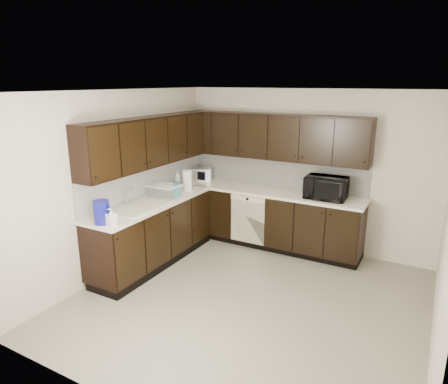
# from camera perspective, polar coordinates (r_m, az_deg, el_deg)

# --- Properties ---
(floor) EXTENTS (4.00, 4.00, 0.00)m
(floor) POSITION_cam_1_polar(r_m,az_deg,el_deg) (5.10, 3.55, -15.18)
(floor) COLOR gray
(floor) RESTS_ON ground
(ceiling) EXTENTS (4.00, 4.00, 0.00)m
(ceiling) POSITION_cam_1_polar(r_m,az_deg,el_deg) (4.39, 4.11, 14.15)
(ceiling) COLOR white
(ceiling) RESTS_ON wall_back
(wall_back) EXTENTS (4.00, 0.02, 2.50)m
(wall_back) POSITION_cam_1_polar(r_m,az_deg,el_deg) (6.40, 11.47, 3.04)
(wall_back) COLOR beige
(wall_back) RESTS_ON floor
(wall_left) EXTENTS (0.02, 4.00, 2.50)m
(wall_left) POSITION_cam_1_polar(r_m,az_deg,el_deg) (5.70, -14.71, 1.29)
(wall_left) COLOR beige
(wall_left) RESTS_ON floor
(wall_right) EXTENTS (0.02, 4.00, 2.50)m
(wall_right) POSITION_cam_1_polar(r_m,az_deg,el_deg) (4.20, 29.41, -5.35)
(wall_right) COLOR beige
(wall_right) RESTS_ON floor
(wall_front) EXTENTS (4.00, 0.02, 2.50)m
(wall_front) POSITION_cam_1_polar(r_m,az_deg,el_deg) (3.03, -12.90, -11.49)
(wall_front) COLOR beige
(wall_front) RESTS_ON floor
(lower_cabinets) EXTENTS (3.00, 2.80, 0.90)m
(lower_cabinets) POSITION_cam_1_polar(r_m,az_deg,el_deg) (6.23, -0.37, -5.02)
(lower_cabinets) COLOR black
(lower_cabinets) RESTS_ON floor
(countertop) EXTENTS (3.03, 2.83, 0.04)m
(countertop) POSITION_cam_1_polar(r_m,az_deg,el_deg) (6.07, -0.41, -0.54)
(countertop) COLOR white
(countertop) RESTS_ON lower_cabinets
(backsplash) EXTENTS (3.00, 2.80, 0.48)m
(backsplash) POSITION_cam_1_polar(r_m,az_deg,el_deg) (6.28, -1.14, 2.46)
(backsplash) COLOR silver
(backsplash) RESTS_ON countertop
(upper_cabinets) EXTENTS (3.00, 2.80, 0.70)m
(upper_cabinets) POSITION_cam_1_polar(r_m,az_deg,el_deg) (6.02, -0.76, 7.60)
(upper_cabinets) COLOR black
(upper_cabinets) RESTS_ON wall_back
(dishwasher) EXTENTS (0.58, 0.04, 0.78)m
(dishwasher) POSITION_cam_1_polar(r_m,az_deg,el_deg) (6.30, 3.40, -3.51)
(dishwasher) COLOR beige
(dishwasher) RESTS_ON lower_cabinets
(sink) EXTENTS (0.54, 0.82, 0.42)m
(sink) POSITION_cam_1_polar(r_m,az_deg,el_deg) (5.58, -12.15, -2.79)
(sink) COLOR beige
(sink) RESTS_ON countertop
(microwave) EXTENTS (0.60, 0.41, 0.33)m
(microwave) POSITION_cam_1_polar(r_m,az_deg,el_deg) (6.00, 14.35, 0.58)
(microwave) COLOR black
(microwave) RESTS_ON countertop
(soap_bottle_a) EXTENTS (0.11, 0.12, 0.22)m
(soap_bottle_a) POSITION_cam_1_polar(r_m,az_deg,el_deg) (4.93, -15.81, -3.44)
(soap_bottle_a) COLOR gray
(soap_bottle_a) RESTS_ON countertop
(soap_bottle_b) EXTENTS (0.12, 0.13, 0.26)m
(soap_bottle_b) POSITION_cam_1_polar(r_m,az_deg,el_deg) (6.54, -6.60, 1.89)
(soap_bottle_b) COLOR gray
(soap_bottle_b) RESTS_ON countertop
(toaster_oven) EXTENTS (0.42, 0.37, 0.22)m
(toaster_oven) POSITION_cam_1_polar(r_m,az_deg,el_deg) (6.94, -3.16, 2.59)
(toaster_oven) COLOR silver
(toaster_oven) RESTS_ON countertop
(storage_bin) EXTENTS (0.50, 0.41, 0.17)m
(storage_bin) POSITION_cam_1_polar(r_m,az_deg,el_deg) (6.01, -8.49, 0.16)
(storage_bin) COLOR silver
(storage_bin) RESTS_ON countertop
(blue_pitcher) EXTENTS (0.24, 0.24, 0.29)m
(blue_pitcher) POSITION_cam_1_polar(r_m,az_deg,el_deg) (5.03, -17.10, -2.76)
(blue_pitcher) COLOR #101399
(blue_pitcher) RESTS_ON countertop
(teal_tumbler) EXTENTS (0.09, 0.09, 0.20)m
(teal_tumbler) POSITION_cam_1_polar(r_m,az_deg,el_deg) (5.96, -6.85, 0.22)
(teal_tumbler) COLOR #0D8997
(teal_tumbler) RESTS_ON countertop
(paper_towel_roll) EXTENTS (0.20, 0.20, 0.33)m
(paper_towel_roll) POSITION_cam_1_polar(r_m,az_deg,el_deg) (6.27, -5.24, 1.67)
(paper_towel_roll) COLOR silver
(paper_towel_roll) RESTS_ON countertop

